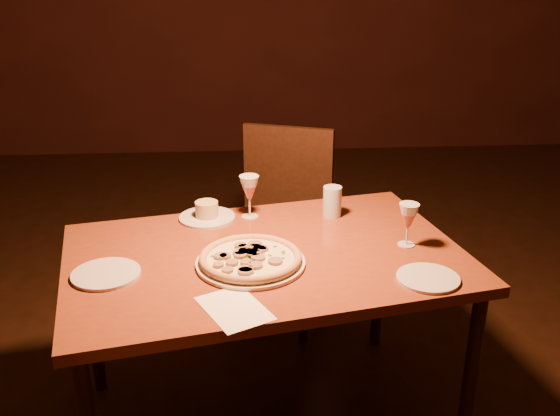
{
  "coord_description": "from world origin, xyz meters",
  "views": [
    {
      "loc": [
        -0.16,
        -2.08,
        1.69
      ],
      "look_at": [
        -0.02,
        -0.09,
        0.88
      ],
      "focal_mm": 40.0,
      "sensor_mm": 36.0,
      "label": 1
    }
  ],
  "objects": [
    {
      "name": "ramekin_saucer",
      "position": [
        -0.29,
        0.18,
        0.75
      ],
      "size": [
        0.22,
        0.22,
        0.07
      ],
      "color": "silver",
      "rests_on": "dining_table"
    },
    {
      "name": "menu_card",
      "position": [
        -0.18,
        -0.5,
        0.73
      ],
      "size": [
        0.25,
        0.28,
        0.0
      ],
      "primitive_type": "cube",
      "rotation": [
        0.0,
        0.0,
        0.47
      ],
      "color": "white",
      "rests_on": "dining_table"
    },
    {
      "name": "chair_far",
      "position": [
        0.04,
        0.69,
        0.52
      ],
      "size": [
        0.57,
        0.57,
        0.93
      ],
      "rotation": [
        0.0,
        0.0,
        -0.34
      ],
      "color": "black",
      "rests_on": "floor"
    },
    {
      "name": "side_plate_near",
      "position": [
        0.44,
        -0.36,
        0.73
      ],
      "size": [
        0.2,
        0.2,
        0.01
      ],
      "primitive_type": "cylinder",
      "color": "silver",
      "rests_on": "dining_table"
    },
    {
      "name": "dining_table",
      "position": [
        -0.07,
        -0.14,
        0.66
      ],
      "size": [
        1.51,
        1.13,
        0.73
      ],
      "rotation": [
        0.0,
        0.0,
        0.2
      ],
      "color": "brown",
      "rests_on": "floor"
    },
    {
      "name": "wine_glass_far",
      "position": [
        -0.12,
        0.19,
        0.81
      ],
      "size": [
        0.08,
        0.08,
        0.17
      ],
      "primitive_type": null,
      "color": "#B7554C",
      "rests_on": "dining_table"
    },
    {
      "name": "side_plate_left",
      "position": [
        -0.59,
        -0.27,
        0.73
      ],
      "size": [
        0.22,
        0.22,
        0.01
      ],
      "primitive_type": "cylinder",
      "color": "silver",
      "rests_on": "dining_table"
    },
    {
      "name": "pizza_plate",
      "position": [
        -0.13,
        -0.22,
        0.75
      ],
      "size": [
        0.37,
        0.37,
        0.04
      ],
      "color": "silver",
      "rests_on": "dining_table"
    },
    {
      "name": "water_tumbler",
      "position": [
        0.21,
        0.18,
        0.79
      ],
      "size": [
        0.07,
        0.07,
        0.12
      ],
      "primitive_type": "cylinder",
      "color": "#B3BCC4",
      "rests_on": "dining_table"
    },
    {
      "name": "floor",
      "position": [
        0.0,
        0.0,
        0.0
      ],
      "size": [
        7.0,
        7.0,
        0.0
      ],
      "primitive_type": "plane",
      "color": "black",
      "rests_on": "ground"
    },
    {
      "name": "wine_glass_right",
      "position": [
        0.43,
        -0.11,
        0.81
      ],
      "size": [
        0.07,
        0.07,
        0.16
      ],
      "primitive_type": null,
      "color": "#B7554C",
      "rests_on": "dining_table"
    }
  ]
}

